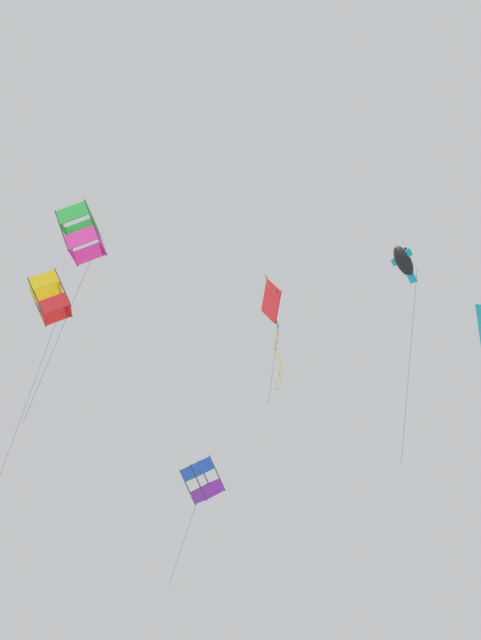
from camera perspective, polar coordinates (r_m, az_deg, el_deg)
The scene contains 5 objects.
kite_box_near_right at distance 34.15m, azimuth -13.62°, elevation 1.56°, with size 2.78×2.36×9.42m.
kite_diamond_upper_right at distance 32.56m, azimuth 2.25°, elevation 1.30°, with size 1.96×0.73×5.58m.
kite_fish_highest at distance 30.53m, azimuth 11.72°, elevation 4.19°, with size 1.48×1.18×8.39m.
kite_box_near_left at distance 31.93m, azimuth -11.48°, elevation 6.16°, with size 3.04×2.57×9.20m.
kite_box_mid_left at distance 35.06m, azimuth -2.79°, elevation -11.53°, with size 2.41×1.92×5.34m.
Camera 1 is at (-20.30, 18.95, 21.00)m, focal length 44.18 mm.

